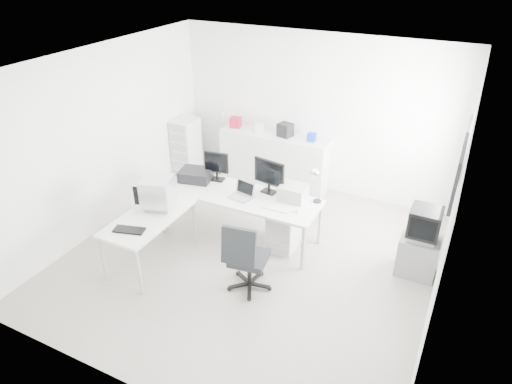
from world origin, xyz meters
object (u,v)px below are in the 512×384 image
at_px(laser_printer, 293,192).
at_px(crt_tv, 424,225).
at_px(laptop, 240,192).
at_px(inkjet_printer, 196,175).
at_px(lcd_monitor_small, 217,166).
at_px(tv_cabinet, 418,256).
at_px(filing_cabinet, 187,148).
at_px(sideboard, 274,160).
at_px(office_chair, 249,255).
at_px(drawer_pedestal, 284,229).
at_px(side_desk, 152,239).
at_px(main_desk, 241,216).
at_px(lcd_monitor_large, 269,177).
at_px(crt_monitor, 158,194).

height_order(laser_printer, crt_tv, crt_tv).
relative_size(laptop, crt_tv, 0.63).
bearing_deg(inkjet_printer, lcd_monitor_small, 14.50).
xyz_separation_m(tv_cabinet, filing_cabinet, (-4.50, 1.10, 0.29)).
bearing_deg(sideboard, laptop, -80.83).
xyz_separation_m(laser_printer, office_chair, (-0.10, -1.22, -0.34)).
bearing_deg(drawer_pedestal, laser_printer, 73.61).
bearing_deg(lcd_monitor_small, office_chair, -54.04).
height_order(side_desk, crt_tv, crt_tv).
relative_size(lcd_monitor_small, office_chair, 0.47).
bearing_deg(drawer_pedestal, side_desk, -143.43).
bearing_deg(lcd_monitor_small, laptop, -38.21).
height_order(main_desk, lcd_monitor_large, lcd_monitor_large).
bearing_deg(lcd_monitor_large, laptop, -121.11).
distance_m(main_desk, lcd_monitor_small, 0.86).
relative_size(laser_printer, filing_cabinet, 0.33).
bearing_deg(main_desk, sideboard, 98.12).
bearing_deg(drawer_pedestal, inkjet_printer, 178.15).
bearing_deg(laser_printer, lcd_monitor_large, 175.09).
bearing_deg(office_chair, crt_tv, 25.22).
bearing_deg(main_desk, drawer_pedestal, 4.09).
bearing_deg(side_desk, laser_printer, 39.52).
bearing_deg(tv_cabinet, laser_printer, -178.00).
bearing_deg(side_desk, crt_tv, 21.90).
distance_m(laptop, office_chair, 1.13).
height_order(inkjet_printer, lcd_monitor_large, lcd_monitor_large).
xyz_separation_m(lcd_monitor_large, crt_monitor, (-1.20, -1.10, -0.04)).
relative_size(lcd_monitor_small, tv_cabinet, 0.86).
xyz_separation_m(inkjet_printer, laptop, (0.90, -0.20, 0.02)).
xyz_separation_m(main_desk, side_desk, (-0.85, -1.10, 0.00)).
xyz_separation_m(side_desk, laser_printer, (1.60, 1.32, 0.48)).
height_order(main_desk, crt_tv, crt_tv).
xyz_separation_m(laptop, filing_cabinet, (-1.96, 1.49, -0.27)).
bearing_deg(lcd_monitor_large, sideboard, 120.83).
bearing_deg(office_chair, lcd_monitor_large, 95.37).
bearing_deg(crt_monitor, side_desk, -107.29).
bearing_deg(crt_tv, tv_cabinet, 0.00).
distance_m(inkjet_printer, lcd_monitor_large, 1.22).
relative_size(inkjet_printer, lcd_monitor_small, 0.99).
distance_m(lcd_monitor_small, tv_cabinet, 3.22).
xyz_separation_m(side_desk, sideboard, (0.59, 2.91, 0.13)).
bearing_deg(laser_printer, side_desk, -141.10).
height_order(side_desk, laser_printer, laser_printer).
relative_size(side_desk, crt_tv, 2.80).
relative_size(inkjet_printer, filing_cabinet, 0.42).
relative_size(main_desk, crt_monitor, 5.34).
xyz_separation_m(side_desk, lcd_monitor_large, (1.20, 1.35, 0.64)).
distance_m(lcd_monitor_small, filing_cabinet, 1.82).
xyz_separation_m(laser_printer, crt_tv, (1.84, 0.06, -0.06)).
xyz_separation_m(side_desk, tv_cabinet, (3.44, 1.38, -0.09)).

